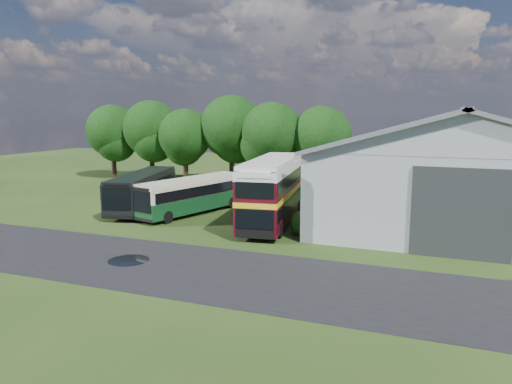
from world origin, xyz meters
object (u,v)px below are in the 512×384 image
at_px(storage_shed, 461,162).
at_px(bus_green_single, 192,195).
at_px(bus_maroon_double, 272,192).
at_px(bus_dark_single, 143,190).

xyz_separation_m(storage_shed, bus_green_single, (-19.33, -6.80, -2.68)).
relative_size(bus_green_single, bus_maroon_double, 0.93).
distance_m(bus_green_single, bus_dark_single, 4.64).
distance_m(storage_shed, bus_maroon_double, 14.72).
relative_size(storage_shed, bus_dark_single, 2.27).
bearing_deg(storage_shed, bus_dark_single, -164.49).
bearing_deg(bus_dark_single, bus_maroon_double, -20.73).
bearing_deg(bus_dark_single, bus_green_single, -16.31).
height_order(storage_shed, bus_maroon_double, storage_shed).
xyz_separation_m(bus_maroon_double, bus_dark_single, (-11.71, 1.28, -0.76)).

